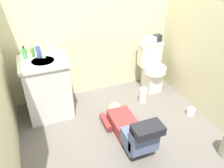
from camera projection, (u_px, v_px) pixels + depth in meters
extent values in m
cube|color=#645D57|center=(121.00, 133.00, 2.91)|extent=(2.91, 3.14, 0.04)
cube|color=beige|center=(91.00, 15.00, 3.14)|extent=(2.57, 0.08, 2.40)
cube|color=beige|center=(221.00, 28.00, 2.65)|extent=(0.08, 2.14, 2.40)
cube|color=silver|center=(152.00, 78.00, 3.67)|extent=(0.22, 0.30, 0.38)
cylinder|color=silver|center=(155.00, 70.00, 3.52)|extent=(0.35, 0.35, 0.08)
cube|color=silver|center=(150.00, 55.00, 3.58)|extent=(0.34, 0.17, 0.34)
cube|color=silver|center=(151.00, 43.00, 3.48)|extent=(0.36, 0.19, 0.03)
cube|color=silver|center=(48.00, 89.00, 3.03)|extent=(0.56, 0.48, 0.78)
cube|color=silver|center=(43.00, 61.00, 2.81)|extent=(0.60, 0.52, 0.04)
cylinder|color=silver|center=(43.00, 62.00, 2.80)|extent=(0.28, 0.28, 0.05)
cylinder|color=silver|center=(41.00, 52.00, 2.89)|extent=(0.02, 0.02, 0.10)
cube|color=maroon|center=(124.00, 125.00, 2.90)|extent=(0.29, 0.52, 0.17)
sphere|color=tan|center=(115.00, 109.00, 3.15)|extent=(0.19, 0.19, 0.19)
cube|color=#4E5B7C|center=(138.00, 138.00, 2.56)|extent=(0.31, 0.28, 0.20)
cube|color=#4E5B7C|center=(144.00, 139.00, 2.39)|extent=(0.31, 0.12, 0.32)
cube|color=black|center=(148.00, 130.00, 2.26)|extent=(0.31, 0.19, 0.09)
cylinder|color=maroon|center=(106.00, 122.00, 2.98)|extent=(0.08, 0.30, 0.08)
cube|color=silver|center=(148.00, 40.00, 3.43)|extent=(0.22, 0.11, 0.10)
cube|color=#26262D|center=(157.00, 38.00, 3.48)|extent=(0.12, 0.09, 0.11)
cylinder|color=#43A151|center=(25.00, 54.00, 2.81)|extent=(0.06, 0.06, 0.13)
cylinder|color=black|center=(23.00, 47.00, 2.76)|extent=(0.02, 0.02, 0.04)
cylinder|color=#4F9C49|center=(33.00, 52.00, 2.84)|extent=(0.04, 0.04, 0.13)
cylinder|color=#4367BB|center=(38.00, 52.00, 2.82)|extent=(0.06, 0.06, 0.16)
cylinder|color=silver|center=(43.00, 54.00, 2.84)|extent=(0.05, 0.05, 0.10)
cylinder|color=silver|center=(49.00, 50.00, 2.89)|extent=(0.05, 0.05, 0.14)
cylinder|color=white|center=(143.00, 95.00, 3.39)|extent=(0.11, 0.11, 0.23)
cylinder|color=white|center=(191.00, 112.00, 3.17)|extent=(0.11, 0.11, 0.10)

